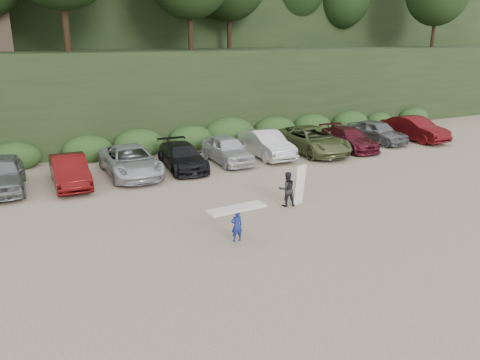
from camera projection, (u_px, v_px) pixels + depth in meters
ground at (304, 230)px, 17.27m from camera, size 120.00×120.00×0.00m
parked_cars at (150, 159)px, 24.37m from camera, size 39.35×6.21×1.62m
child_surfer at (237, 218)px, 16.13m from camera, size 2.12×0.69×1.25m
adult_surfer at (288, 189)px, 19.61m from camera, size 1.22×0.70×1.76m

